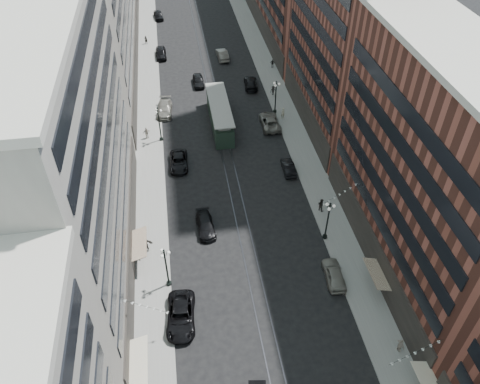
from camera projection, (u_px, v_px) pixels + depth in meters
ground at (219, 118)px, 74.78m from camera, size 220.00×220.00×0.00m
sidewalk_west at (148, 92)px, 80.85m from camera, size 4.00×180.00×0.15m
sidewalk_east at (273, 82)px, 83.40m from camera, size 4.00×180.00×0.15m
rail_west at (208, 87)px, 82.09m from camera, size 0.12×180.00×0.02m
rail_east at (216, 87)px, 82.25m from camera, size 0.12×180.00×0.02m
building_west_mid at (68, 160)px, 43.55m from camera, size 8.00×36.00×28.00m
building_east_mid at (429, 174)px, 45.12m from camera, size 8.00×30.00×24.00m
lamppost_sw_far at (166, 266)px, 47.98m from camera, size 1.03×1.14×5.52m
lamppost_sw_mid at (159, 123)px, 67.96m from camera, size 1.03×1.14×5.52m
lamppost_se_far at (328, 220)px, 53.07m from camera, size 1.03×1.14×5.52m
lamppost_se_mid at (276, 96)px, 73.79m from camera, size 1.03×1.14×5.52m
streetcar at (220, 115)px, 72.14m from camera, size 2.97×13.42×3.71m
car_2 at (181, 316)px, 46.21m from camera, size 3.22×6.16×1.66m
car_4 at (334, 274)px, 50.12m from camera, size 2.21×4.84×1.61m
pedestrian_2 at (137, 255)px, 51.73m from camera, size 0.98×0.58×1.94m
pedestrian_4 at (400, 345)px, 43.55m from camera, size 0.73×1.12×1.77m
car_7 at (179, 162)px, 64.97m from camera, size 2.65×5.43×1.48m
car_8 at (165, 109)px, 75.23m from camera, size 2.79×5.84×1.64m
car_9 at (161, 53)px, 90.48m from camera, size 2.06×5.03×1.71m
car_10 at (288, 167)px, 64.09m from camera, size 1.58×4.24×1.38m
car_11 at (270, 121)px, 72.45m from camera, size 2.87×5.99×1.65m
car_12 at (251, 83)px, 81.75m from camera, size 2.68×5.55×1.56m
car_13 at (198, 81)px, 82.29m from camera, size 1.89×4.60×1.56m
car_14 at (222, 55)px, 89.93m from camera, size 2.14×5.32×1.72m
pedestrian_5 at (145, 243)px, 53.07m from camera, size 1.83×0.64×1.94m
pedestrian_6 at (147, 133)px, 69.68m from camera, size 1.13×0.69×1.80m
pedestrian_7 at (321, 205)px, 57.93m from camera, size 0.92×0.99×1.80m
pedestrian_8 at (283, 113)px, 73.69m from camera, size 0.82×0.68×1.92m
pedestrian_9 at (273, 90)px, 79.36m from camera, size 1.12×0.62×1.64m
car_extra_0 at (158, 15)px, 105.09m from camera, size 2.35×4.83×1.59m
car_extra_1 at (206, 225)px, 55.72m from camera, size 2.29×5.00×1.42m
pedestrian_extra_0 at (272, 63)px, 86.98m from camera, size 1.00×0.73×1.56m
pedestrian_extra_1 at (146, 40)px, 94.80m from camera, size 0.68×0.54×1.62m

